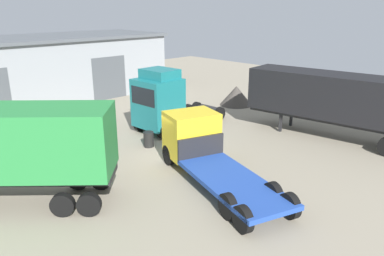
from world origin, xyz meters
name	(u,v)px	position (x,y,z in m)	size (l,w,h in m)	color
ground_plane	(177,159)	(0.00, 0.00, 0.00)	(60.00, 60.00, 0.00)	gray
warehouse_building	(33,69)	(0.00, 17.90, 2.64)	(22.57, 8.31, 5.26)	#93999E
tractor_unit_teal	(164,102)	(2.56, 4.07, 1.87)	(6.57, 2.80, 4.01)	#197075
container_trailer_grey	(337,98)	(8.92, -4.15, 2.49)	(3.79, 10.59, 3.89)	black
flatbed_truck_yellow	(203,147)	(-0.28, -2.11, 1.30)	(4.68, 8.15, 2.71)	yellow
gravel_pile	(236,96)	(10.96, 5.06, 0.78)	(2.61, 2.61, 1.56)	#423D38
oil_drum	(149,139)	(0.04, 2.48, 0.44)	(0.58, 0.58, 0.88)	black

